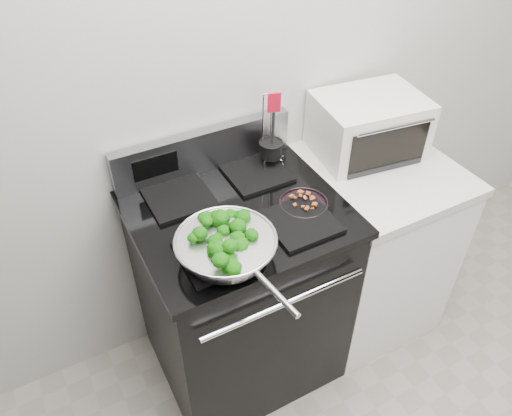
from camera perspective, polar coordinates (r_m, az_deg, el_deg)
back_wall at (r=2.03m, az=1.08°, el=16.59°), size 4.00×0.02×2.70m
gas_range at (r=2.20m, az=-1.84°, el=-9.40°), size 0.79×0.69×1.13m
counter at (r=2.50m, az=12.43°, el=-3.99°), size 0.62×0.68×0.92m
skillet at (r=1.66m, az=-3.41°, el=-4.39°), size 0.35×0.55×0.07m
broccoli_pile at (r=1.65m, az=-3.48°, el=-3.86°), size 0.27×0.27×0.09m
bacon_plate at (r=1.89m, az=5.48°, el=0.75°), size 0.19×0.19×0.04m
utensil_holder at (r=2.07m, az=1.72°, el=6.34°), size 0.11×0.11×0.34m
toaster_oven at (r=2.23m, az=12.69°, el=9.19°), size 0.48×0.39×0.26m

